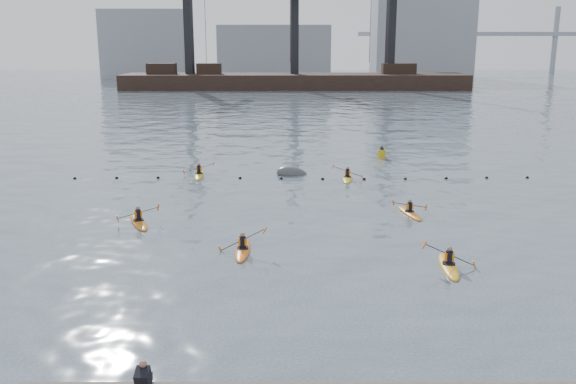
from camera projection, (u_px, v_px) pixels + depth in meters
name	position (u px, v px, depth m)	size (l,w,h in m)	color
ground	(330.00, 313.00, 22.38)	(400.00, 400.00, 0.00)	#3C4E58
float_line	(302.00, 178.00, 44.25)	(33.24, 0.73, 0.24)	black
barge_pier	(293.00, 80.00, 128.71)	(72.00, 19.30, 29.50)	black
skyline	(301.00, 43.00, 166.06)	(141.00, 28.00, 22.00)	gray
kayaker_0	(243.00, 249.00, 28.90)	(2.35, 3.36, 1.36)	orange
kayaker_1	(449.00, 265.00, 26.85)	(2.40, 3.51, 1.34)	#F1AD1C
kayaker_2	(139.00, 221.00, 33.39)	(2.20, 3.47, 1.11)	#C46812
kayaker_3	(347.00, 178.00, 44.12)	(2.27, 3.37, 1.21)	yellow
kayaker_4	(409.00, 212.00, 35.17)	(2.11, 3.22, 1.02)	orange
kayaker_5	(199.00, 174.00, 45.22)	(2.37, 3.51, 1.22)	gold
mooring_buoy	(292.00, 174.00, 45.76)	(2.41, 1.42, 1.20)	#434548
nav_buoy	(382.00, 154.00, 52.04)	(0.69, 0.69, 1.25)	#B99112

